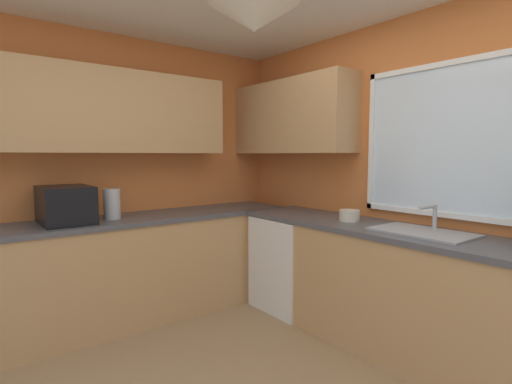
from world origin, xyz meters
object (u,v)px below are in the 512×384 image
Objects in this scene: microwave at (66,205)px; kettle at (112,204)px; bowl at (349,215)px; dishwasher at (293,262)px; sink_assembly at (423,232)px.

kettle is (0.02, 0.35, -0.02)m from microwave.
dishwasher is at bearing -177.24° from bowl.
sink_assembly is at bearing 43.98° from microwave.
microwave is 1.89× the size of kettle.
microwave reaches higher than dishwasher.
microwave is 2.65m from sink_assembly.
sink_assembly is 3.99× the size of bowl.
microwave is 2.97× the size of bowl.
microwave is 2.24m from bowl.
kettle reaches higher than dishwasher.
dishwasher is 5.30× the size of bowl.
microwave is (-0.66, -1.80, 0.62)m from dishwasher.
bowl is (1.26, 1.48, -0.08)m from kettle.
kettle is 1.57× the size of bowl.
kettle is 1.95m from bowl.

